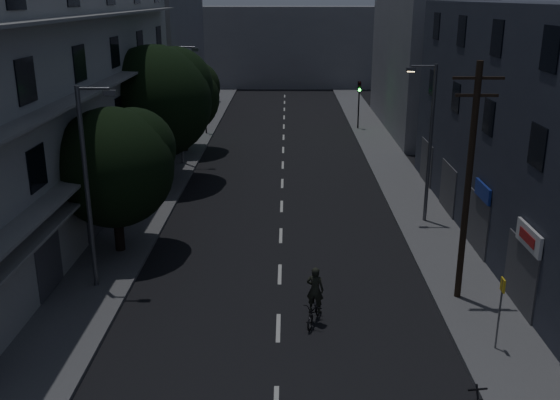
{
  "coord_description": "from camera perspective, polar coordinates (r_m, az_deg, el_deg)",
  "views": [
    {
      "loc": [
        0.29,
        -13.19,
        11.27
      ],
      "look_at": [
        0.0,
        12.0,
        3.0
      ],
      "focal_mm": 40.0,
      "sensor_mm": 36.0,
      "label": 1
    }
  ],
  "objects": [
    {
      "name": "tree_mid",
      "position": [
        38.99,
        -11.2,
        9.19
      ],
      "size": [
        6.84,
        6.84,
        8.42
      ],
      "color": "black",
      "rests_on": "sidewalk_left"
    },
    {
      "name": "utility_pole",
      "position": [
        23.81,
        16.86,
        1.78
      ],
      "size": [
        1.8,
        0.24,
        9.0
      ],
      "color": "black",
      "rests_on": "sidewalk_right"
    },
    {
      "name": "building_left",
      "position": [
        33.79,
        -20.95,
        9.72
      ],
      "size": [
        7.0,
        36.0,
        14.0
      ],
      "color": "#A9AAA5",
      "rests_on": "ground"
    },
    {
      "name": "traffic_signal_far_left",
      "position": [
        53.15,
        -6.87,
        9.2
      ],
      "size": [
        0.28,
        0.37,
        4.1
      ],
      "color": "black",
      "rests_on": "sidewalk_left"
    },
    {
      "name": "tree_near",
      "position": [
        28.45,
        -14.87,
        3.31
      ],
      "size": [
        5.34,
        5.34,
        6.59
      ],
      "color": "black",
      "rests_on": "sidewalk_left"
    },
    {
      "name": "building_far_right",
      "position": [
        56.62,
        12.92,
        12.89
      ],
      "size": [
        6.0,
        20.0,
        13.0
      ],
      "primitive_type": "cube",
      "color": "slate",
      "rests_on": "ground"
    },
    {
      "name": "traffic_signal_far_right",
      "position": [
        55.25,
        7.25,
        9.52
      ],
      "size": [
        0.28,
        0.37,
        4.1
      ],
      "color": "black",
      "rests_on": "sidewalk_right"
    },
    {
      "name": "street_lamp_right",
      "position": [
        32.09,
        13.41,
        5.68
      ],
      "size": [
        1.51,
        0.25,
        8.0
      ],
      "color": "#515258",
      "rests_on": "sidewalk_right"
    },
    {
      "name": "ground",
      "position": [
        39.82,
        0.21,
        1.73
      ],
      "size": [
        160.0,
        160.0,
        0.0
      ],
      "primitive_type": "plane",
      "color": "black",
      "rests_on": "ground"
    },
    {
      "name": "street_lamp_left_far",
      "position": [
        43.26,
        -9.0,
        9.08
      ],
      "size": [
        1.51,
        0.25,
        8.0
      ],
      "color": "slate",
      "rests_on": "sidewalk_left"
    },
    {
      "name": "sidewalk_right",
      "position": [
        40.44,
        10.9,
        1.77
      ],
      "size": [
        3.0,
        90.0,
        0.15
      ],
      "primitive_type": "cube",
      "color": "#565659",
      "rests_on": "ground"
    },
    {
      "name": "building_far_left",
      "position": [
        62.5,
        -11.06,
        14.85
      ],
      "size": [
        6.0,
        20.0,
        16.0
      ],
      "primitive_type": "cube",
      "color": "slate",
      "rests_on": "ground"
    },
    {
      "name": "street_lamp_left_near",
      "position": [
        24.92,
        -17.06,
        1.83
      ],
      "size": [
        1.51,
        0.25,
        8.0
      ],
      "color": "#585A5F",
      "rests_on": "sidewalk_left"
    },
    {
      "name": "bus_stop_sign",
      "position": [
        21.61,
        19.55,
        -8.68
      ],
      "size": [
        0.06,
        0.35,
        2.52
      ],
      "color": "#595B60",
      "rests_on": "sidewalk_right"
    },
    {
      "name": "tree_far",
      "position": [
        47.04,
        -8.82,
        9.52
      ],
      "size": [
        5.44,
        5.44,
        6.73
      ],
      "color": "black",
      "rests_on": "sidewalk_left"
    },
    {
      "name": "building_far_end",
      "position": [
        83.43,
        0.47,
        13.86
      ],
      "size": [
        24.0,
        8.0,
        10.0
      ],
      "primitive_type": "cube",
      "color": "slate",
      "rests_on": "ground"
    },
    {
      "name": "sidewalk_left",
      "position": [
        40.55,
        -10.45,
        1.84
      ],
      "size": [
        3.0,
        90.0,
        0.15
      ],
      "primitive_type": "cube",
      "color": "#565659",
      "rests_on": "ground"
    },
    {
      "name": "lane_markings",
      "position": [
        45.84,
        0.27,
        3.95
      ],
      "size": [
        0.15,
        60.5,
        0.01
      ],
      "color": "beige",
      "rests_on": "ground"
    },
    {
      "name": "building_right",
      "position": [
        30.16,
        23.6,
        5.62
      ],
      "size": [
        6.19,
        28.0,
        11.0
      ],
      "color": "#2C303C",
      "rests_on": "ground"
    },
    {
      "name": "cyclist",
      "position": [
        22.7,
        3.2,
        -9.5
      ],
      "size": [
        1.08,
        1.83,
        2.19
      ],
      "rotation": [
        0.0,
        0.0,
        -0.3
      ],
      "color": "black",
      "rests_on": "ground"
    }
  ]
}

